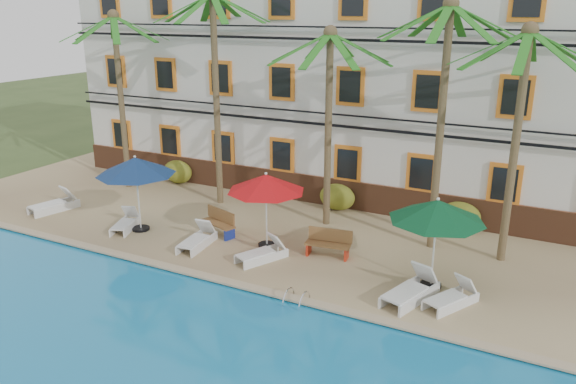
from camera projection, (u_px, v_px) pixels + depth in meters
The scene contains 24 objects.
ground at pixel (223, 273), 18.09m from camera, with size 100.00×100.00×0.00m, color #384C23.
pool_deck at pixel (293, 220), 22.28m from camera, with size 30.00×12.00×0.25m, color tan.
pool_coping at pixel (206, 276), 17.25m from camera, with size 30.00×0.35×0.06m, color tan.
hotel_building at pixel (344, 74), 24.86m from camera, with size 25.40×6.44×10.22m.
palm_a at pixel (119, 76), 24.48m from camera, with size 4.54×4.54×7.85m.
palm_b at pixel (215, 70), 22.20m from camera, with size 4.54×4.54×8.67m.
palm_c at pixel (329, 99), 20.10m from camera, with size 4.54×4.54×7.33m.
palm_d at pixel (443, 93), 17.86m from camera, with size 4.54×4.54×8.27m.
palm_e at pixel (519, 112), 16.97m from camera, with size 4.54×4.54×7.52m.
shrub_left at pixel (178, 172), 26.41m from camera, with size 1.50×0.90×1.10m, color #235317.
shrub_mid at pixel (337, 197), 22.89m from camera, with size 1.50×0.90×1.10m, color #235317.
shrub_right at pixel (460, 216), 20.76m from camera, with size 1.50×0.90×1.10m, color #235317.
umbrella_blue at pixel (136, 167), 20.20m from camera, with size 2.87×2.87×2.87m.
umbrella_red at pixel (266, 183), 18.82m from camera, with size 2.68×2.68×2.68m.
umbrella_green at pixel (437, 211), 15.97m from camera, with size 2.80×2.80×2.79m.
lounger_a at pixel (55, 204), 22.87m from camera, with size 1.15×2.05×0.92m.
lounger_b at pixel (126, 223), 20.96m from camera, with size 1.14×1.76×0.78m.
lounger_c at pixel (197, 239), 19.41m from camera, with size 0.83×1.86×0.85m.
lounger_d at pixel (262, 252), 18.36m from camera, with size 1.33×1.84×0.83m.
lounger_e at pixel (411, 290), 15.83m from camera, with size 1.31×2.17×0.97m.
lounger_f at pixel (452, 297), 15.54m from camera, with size 1.35×1.80×0.81m.
bench_left at pixel (220, 222), 20.42m from camera, with size 1.57×0.92×0.93m.
bench_right at pixel (328, 243), 18.62m from camera, with size 1.55×0.70×0.93m.
pool_ladder at pixel (296, 302), 15.80m from camera, with size 0.54×0.74×0.74m.
Camera 1 is at (9.35, -13.61, 8.12)m, focal length 35.00 mm.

